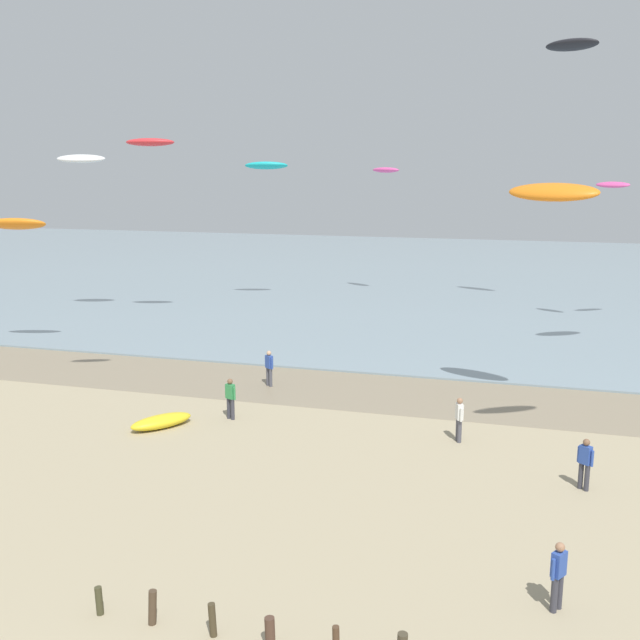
% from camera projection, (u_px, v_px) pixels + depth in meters
% --- Properties ---
extents(wet_sand_strip, '(120.00, 5.71, 0.01)m').
position_uv_depth(wet_sand_strip, '(326.00, 388.00, 33.86)').
color(wet_sand_strip, gray).
rests_on(wet_sand_strip, ground).
extents(sea, '(160.00, 70.00, 0.10)m').
position_uv_depth(sea, '(428.00, 274.00, 69.55)').
color(sea, '#7F939E').
rests_on(sea, ground).
extents(person_nearest_camera, '(0.48, 0.39, 1.71)m').
position_uv_depth(person_nearest_camera, '(269.00, 367.00, 34.06)').
color(person_nearest_camera, '#4C4C56').
rests_on(person_nearest_camera, ground).
extents(person_mid_beach, '(0.47, 0.39, 1.71)m').
position_uv_depth(person_mid_beach, '(585.00, 463.00, 23.09)').
color(person_mid_beach, '#383842').
rests_on(person_mid_beach, ground).
extents(person_by_waterline, '(0.33, 0.54, 1.71)m').
position_uv_depth(person_by_waterline, '(459.00, 418.00, 27.16)').
color(person_by_waterline, '#4C4C56').
rests_on(person_by_waterline, ground).
extents(person_left_flank, '(0.53, 0.35, 1.71)m').
position_uv_depth(person_left_flank, '(230.00, 397.00, 29.59)').
color(person_left_flank, '#383842').
rests_on(person_left_flank, ground).
extents(person_far_down_beach, '(0.38, 0.49, 1.71)m').
position_uv_depth(person_far_down_beach, '(558.00, 574.00, 16.77)').
color(person_far_down_beach, '#383842').
rests_on(person_far_down_beach, ground).
extents(grounded_kite, '(2.28, 2.57, 0.51)m').
position_uv_depth(grounded_kite, '(161.00, 421.00, 28.76)').
color(grounded_kite, yellow).
rests_on(grounded_kite, ground).
extents(kite_aloft_0, '(2.60, 1.99, 0.47)m').
position_uv_depth(kite_aloft_0, '(386.00, 170.00, 55.15)').
color(kite_aloft_0, '#E54C99').
extents(kite_aloft_2, '(3.65, 2.46, 0.99)m').
position_uv_depth(kite_aloft_2, '(572.00, 45.00, 46.48)').
color(kite_aloft_2, black).
extents(kite_aloft_3, '(3.47, 1.94, 0.94)m').
position_uv_depth(kite_aloft_3, '(16.00, 224.00, 39.37)').
color(kite_aloft_3, orange).
extents(kite_aloft_4, '(3.20, 1.76, 0.60)m').
position_uv_depth(kite_aloft_4, '(150.00, 142.00, 45.47)').
color(kite_aloft_4, red).
extents(kite_aloft_7, '(3.31, 1.92, 0.74)m').
position_uv_depth(kite_aloft_7, '(81.00, 159.00, 47.03)').
color(kite_aloft_7, white).
extents(kite_aloft_9, '(3.82, 2.44, 1.01)m').
position_uv_depth(kite_aloft_9, '(553.00, 192.00, 28.48)').
color(kite_aloft_9, orange).
extents(kite_aloft_11, '(3.25, 1.81, 0.77)m').
position_uv_depth(kite_aloft_11, '(266.00, 165.00, 52.19)').
color(kite_aloft_11, '#19B2B7').
extents(kite_aloft_12, '(2.20, 1.62, 0.51)m').
position_uv_depth(kite_aloft_12, '(613.00, 185.00, 44.39)').
color(kite_aloft_12, '#E54C99').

